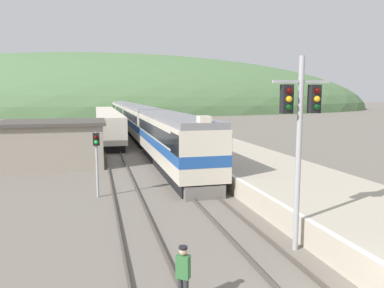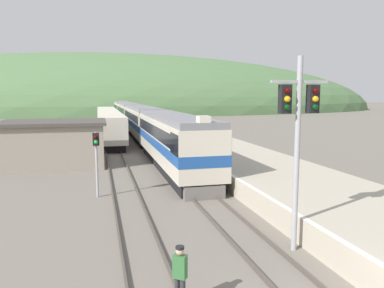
{
  "view_description": "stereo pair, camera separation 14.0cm",
  "coord_description": "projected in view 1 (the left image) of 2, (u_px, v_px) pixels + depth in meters",
  "views": [
    {
      "loc": [
        -5.72,
        -7.18,
        5.75
      ],
      "look_at": [
        0.44,
        16.76,
        2.51
      ],
      "focal_mm": 35.0,
      "sensor_mm": 36.0,
      "label": 1
    },
    {
      "loc": [
        -5.58,
        -7.22,
        5.75
      ],
      "look_at": [
        0.44,
        16.76,
        2.51
      ],
      "focal_mm": 35.0,
      "sensor_mm": 36.0,
      "label": 2
    }
  ],
  "objects": [
    {
      "name": "track_worker",
      "position": [
        183.0,
        273.0,
        10.08
      ],
      "size": [
        0.42,
        0.39,
        1.74
      ],
      "color": "#2D2D33",
      "rests_on": "ground"
    },
    {
      "name": "platform",
      "position": [
        169.0,
        129.0,
        58.29
      ],
      "size": [
        6.94,
        140.0,
        1.11
      ],
      "color": "#B2A893",
      "rests_on": "ground"
    },
    {
      "name": "express_train_lead_car",
      "position": [
        172.0,
        139.0,
        29.21
      ],
      "size": [
        3.04,
        19.11,
        4.63
      ],
      "color": "black",
      "rests_on": "ground"
    },
    {
      "name": "carriage_fourth",
      "position": [
        119.0,
        109.0,
        92.7
      ],
      "size": [
        3.03,
        21.48,
        4.27
      ],
      "color": "black",
      "rests_on": "ground"
    },
    {
      "name": "signal_mast_main",
      "position": [
        300.0,
        126.0,
        13.41
      ],
      "size": [
        2.2,
        0.42,
        7.12
      ],
      "color": "#9E9EA3",
      "rests_on": "ground"
    },
    {
      "name": "distant_hills",
      "position": [
        111.0,
        110.0,
        140.88
      ],
      "size": [
        211.44,
        95.15,
        41.52
      ],
      "color": "#517547",
      "rests_on": "ground"
    },
    {
      "name": "station_shed",
      "position": [
        53.0,
        143.0,
        30.58
      ],
      "size": [
        8.37,
        6.68,
        3.66
      ],
      "color": "gray",
      "rests_on": "ground"
    },
    {
      "name": "siding_train",
      "position": [
        107.0,
        123.0,
        53.58
      ],
      "size": [
        2.9,
        36.09,
        3.56
      ],
      "color": "black",
      "rests_on": "ground"
    },
    {
      "name": "signal_post_siding",
      "position": [
        97.0,
        151.0,
        20.86
      ],
      "size": [
        0.36,
        0.42,
        3.71
      ],
      "color": "#9E9EA3",
      "rests_on": "ground"
    },
    {
      "name": "track_main",
      "position": [
        125.0,
        123.0,
        76.27
      ],
      "size": [
        1.52,
        180.0,
        0.16
      ],
      "color": "#4C443D",
      "rests_on": "ground"
    },
    {
      "name": "track_siding",
      "position": [
        104.0,
        123.0,
        75.23
      ],
      "size": [
        1.52,
        180.0,
        0.16
      ],
      "color": "#4C443D",
      "rests_on": "ground"
    },
    {
      "name": "carriage_third",
      "position": [
        127.0,
        113.0,
        71.23
      ],
      "size": [
        3.03,
        21.48,
        4.27
      ],
      "color": "black",
      "rests_on": "ground"
    },
    {
      "name": "carriage_second",
      "position": [
        140.0,
        121.0,
        49.76
      ],
      "size": [
        3.03,
        21.48,
        4.27
      ],
      "color": "black",
      "rests_on": "ground"
    }
  ]
}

